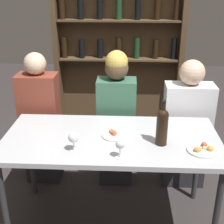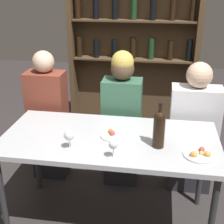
% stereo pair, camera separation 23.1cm
% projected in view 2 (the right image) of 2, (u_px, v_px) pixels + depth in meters
% --- Properties ---
extents(ground_plane, '(10.00, 10.00, 0.00)m').
position_uv_depth(ground_plane, '(110.00, 220.00, 2.58)').
color(ground_plane, '#332D2D').
extents(dining_table, '(1.58, 0.76, 0.77)m').
position_uv_depth(dining_table, '(110.00, 145.00, 2.30)').
color(dining_table, '#B7BABF').
rests_on(dining_table, ground_plane).
extents(wine_rack_wall, '(1.53, 0.21, 2.11)m').
position_uv_depth(wine_rack_wall, '(133.00, 44.00, 3.68)').
color(wine_rack_wall, '#4C3823').
rests_on(wine_rack_wall, ground_plane).
extents(wine_bottle, '(0.08, 0.08, 0.32)m').
position_uv_depth(wine_bottle, '(159.00, 128.00, 2.09)').
color(wine_bottle, black).
rests_on(wine_bottle, dining_table).
extents(wine_glass_0, '(0.07, 0.07, 0.13)m').
position_uv_depth(wine_glass_0, '(69.00, 136.00, 2.08)').
color(wine_glass_0, silver).
rests_on(wine_glass_0, dining_table).
extents(wine_glass_1, '(0.06, 0.06, 0.13)m').
position_uv_depth(wine_glass_1, '(113.00, 145.00, 1.97)').
color(wine_glass_1, silver).
rests_on(wine_glass_1, dining_table).
extents(food_plate_0, '(0.19, 0.19, 0.05)m').
position_uv_depth(food_plate_0, '(113.00, 135.00, 2.28)').
color(food_plate_0, silver).
rests_on(food_plate_0, dining_table).
extents(food_plate_1, '(0.21, 0.21, 0.05)m').
position_uv_depth(food_plate_1, '(199.00, 154.00, 2.02)').
color(food_plate_1, silver).
rests_on(food_plate_1, dining_table).
extents(seated_person_left, '(0.35, 0.22, 1.26)m').
position_uv_depth(seated_person_left, '(48.00, 120.00, 2.96)').
color(seated_person_left, '#26262B').
rests_on(seated_person_left, ground_plane).
extents(seated_person_center, '(0.34, 0.22, 1.28)m').
position_uv_depth(seated_person_center, '(122.00, 121.00, 2.84)').
color(seated_person_center, '#26262B').
rests_on(seated_person_center, ground_plane).
extents(seated_person_right, '(0.43, 0.22, 1.21)m').
position_uv_depth(seated_person_right, '(193.00, 133.00, 2.78)').
color(seated_person_right, '#26262B').
rests_on(seated_person_right, ground_plane).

